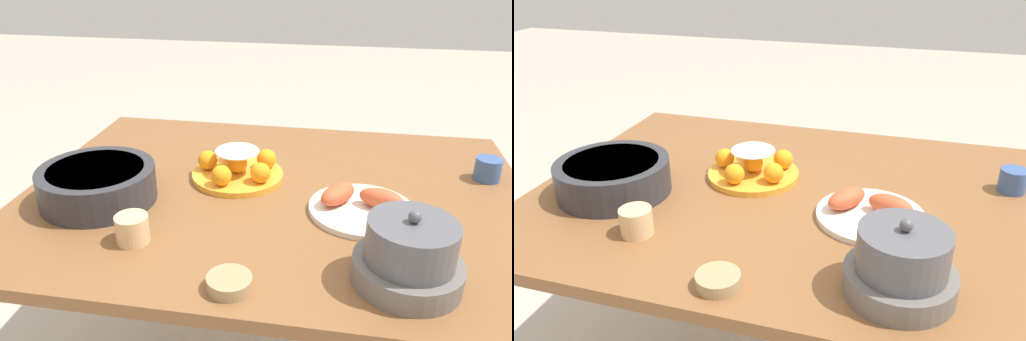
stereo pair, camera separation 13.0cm
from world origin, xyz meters
The scene contains 8 objects.
dining_table centered at (0.00, 0.00, 0.67)m, with size 1.27×0.96×0.78m.
cake_plate centered at (0.11, -0.06, 0.81)m, with size 0.25×0.25×0.09m.
serving_bowl centered at (0.42, 0.12, 0.82)m, with size 0.28×0.28×0.09m.
sauce_bowl centered at (0.03, 0.40, 0.79)m, with size 0.09×0.09×0.03m.
seafood_platter centered at (-0.21, 0.07, 0.80)m, with size 0.25×0.25×0.06m.
cup_near centered at (-0.55, -0.17, 0.81)m, with size 0.07×0.07×0.06m.
cup_far centered at (0.27, 0.28, 0.81)m, with size 0.07×0.07×0.06m.
warming_pot centered at (-0.29, 0.33, 0.84)m, with size 0.21×0.21×0.15m.
Camera 2 is at (-0.28, 1.10, 1.37)m, focal length 35.00 mm.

